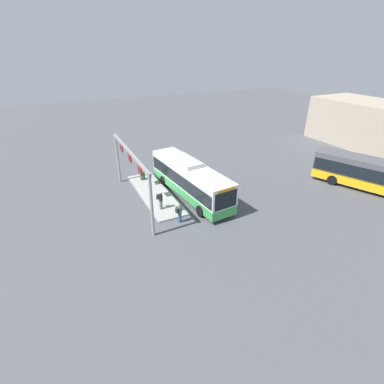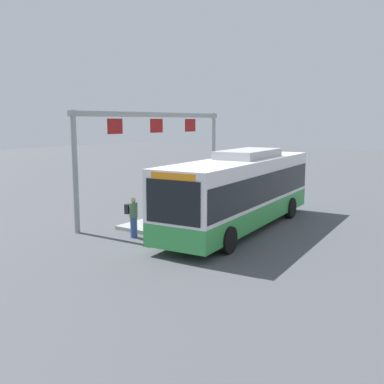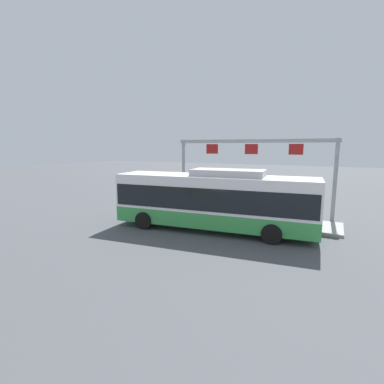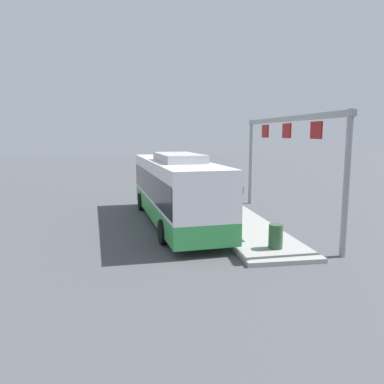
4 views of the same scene
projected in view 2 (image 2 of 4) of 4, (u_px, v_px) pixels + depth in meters
ground_plane at (240, 228)px, 20.29m from camera, size 120.00×120.00×0.00m
platform_curb at (204, 213)px, 23.32m from camera, size 10.00×2.80×0.16m
bus_main at (241, 188)px, 20.01m from camera, size 11.29×3.54×3.46m
person_boarding at (133, 216)px, 18.61m from camera, size 0.42×0.58×1.67m
person_waiting_near at (157, 202)px, 20.96m from camera, size 0.55×0.60×1.67m
platform_sign_gantry at (157, 139)px, 23.27m from camera, size 11.13×0.24×5.20m
trash_bin at (237, 194)px, 26.14m from camera, size 0.52×0.52×0.90m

